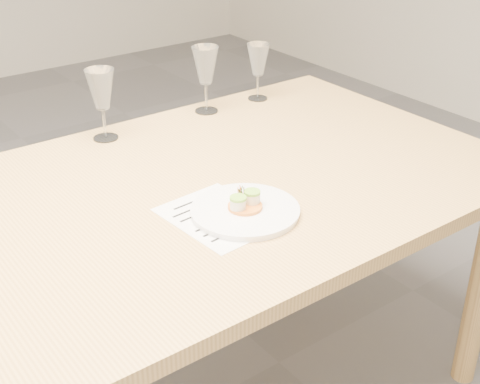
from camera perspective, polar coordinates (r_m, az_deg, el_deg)
dining_table at (r=1.59m, az=-14.83°, el=-5.29°), size 2.40×1.00×0.75m
dinner_plate at (r=1.56m, az=0.45°, el=-1.52°), size 0.26×0.26×0.07m
recipe_sheet at (r=1.56m, az=-1.80°, el=-2.09°), size 0.23×0.28×0.00m
wine_glass_1 at (r=1.96m, az=-11.77°, el=8.46°), size 0.08×0.08×0.21m
wine_glass_2 at (r=2.13m, az=-2.97°, el=10.64°), size 0.09×0.09×0.21m
wine_glass_3 at (r=2.24m, az=1.56°, el=11.13°), size 0.08×0.08×0.19m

